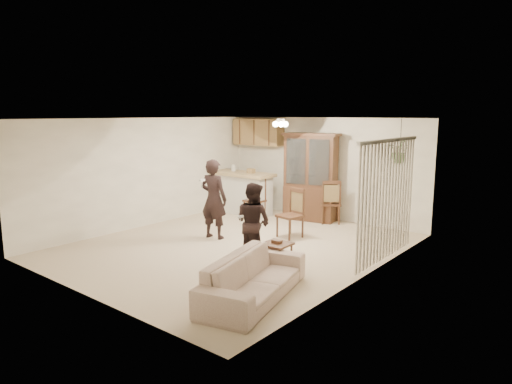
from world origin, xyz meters
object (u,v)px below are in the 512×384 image
Objects in this scene: sofa at (254,273)px; chair_bar at (255,207)px; adult at (214,196)px; china_hutch at (310,178)px; child at (253,224)px; chair_hutch_left at (290,224)px; side_table at (277,256)px; chair_hutch_right at (330,211)px.

sofa is 1.88× the size of chair_bar.
china_hutch is (0.68, 2.69, 0.15)m from adult.
child reaches higher than chair_hutch_left.
adult reaches higher than side_table.
chair_bar is (-2.11, 2.64, -0.39)m from child.
chair_bar is at bearing -159.74° from china_hutch.
china_hutch reaches higher than adult.
chair_hutch_left is (-1.03, 1.87, 0.04)m from side_table.
adult is at bearing 39.91° from sofa.
adult reaches higher than chair_bar.
chair_hutch_right is (-0.39, 3.40, -0.38)m from child.
adult is at bearing -115.03° from china_hutch.
chair_hutch_left is (-0.39, 1.71, -0.38)m from child.
sofa is 1.20m from side_table.
sofa is at bearing -69.39° from side_table.
side_table is at bearing 70.97° from chair_hutch_right.
chair_bar is (-2.75, 2.79, 0.03)m from side_table.
china_hutch is 2.14× the size of chair_bar.
chair_hutch_right reaches higher than side_table.
china_hutch reaches higher than side_table.
side_table is (-0.42, 1.12, -0.12)m from sofa.
chair_bar is 0.95× the size of chair_hutch_right.
child is 1.28× the size of chair_hutch_right.
chair_bar is (-1.18, -0.71, -0.77)m from china_hutch.
chair_hutch_left is (0.54, -1.64, -0.76)m from china_hutch.
chair_bar is at bearing 163.68° from chair_hutch_left.
adult reaches higher than chair_hutch_left.
chair_hutch_left is at bearing 54.69° from chair_hutch_right.
chair_hutch_left is 0.99× the size of chair_hutch_right.
china_hutch reaches higher than chair_bar.
chair_hutch_right is (0.54, 0.04, -0.76)m from china_hutch.
chair_hutch_left is at bearing 118.86° from side_table.
chair_bar is at bearing 24.96° from sofa.
child is 0.78m from side_table.
adult is 2.48m from side_table.
china_hutch is at bearing 120.21° from chair_hutch_left.
china_hutch is at bearing -30.39° from chair_hutch_right.
chair_hutch_right is (1.22, 2.73, -0.60)m from adult.
china_hutch is 2.05× the size of chair_hutch_left.
chair_hutch_left is at bearing -23.09° from chair_bar.
chair_bar is at bearing -85.54° from adult.
china_hutch is at bearing 9.23° from sofa.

